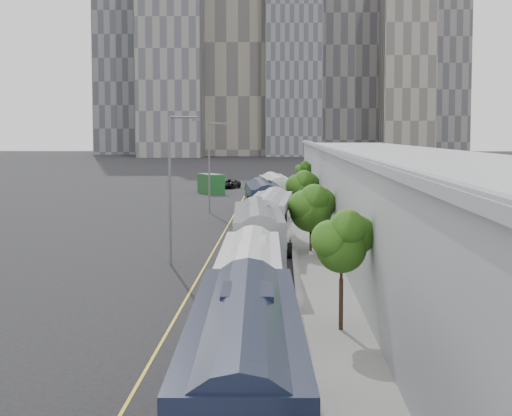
{
  "coord_description": "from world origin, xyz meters",
  "views": [
    {
      "loc": [
        3.19,
        -1.01,
        8.28
      ],
      "look_at": [
        1.48,
        59.32,
        3.0
      ],
      "focal_mm": 60.0,
      "sensor_mm": 36.0,
      "label": 1
    }
  ],
  "objects_px": {
    "street_lamp_near": "(173,179)",
    "street_lamp_far": "(211,161)",
    "bus_1": "(245,392)",
    "suv": "(229,184)",
    "bus_5": "(263,207)",
    "bus_6": "(275,195)",
    "bus_4": "(270,225)",
    "bus_3": "(258,245)",
    "shipping_container": "(211,184)",
    "bus_2": "(250,292)"
  },
  "relations": [
    {
      "from": "street_lamp_near",
      "to": "street_lamp_far",
      "type": "distance_m",
      "value": 35.28
    },
    {
      "from": "bus_1",
      "to": "suv",
      "type": "bearing_deg",
      "value": 92.17
    },
    {
      "from": "bus_1",
      "to": "street_lamp_near",
      "type": "xyz_separation_m",
      "value": [
        -5.89,
        32.27,
        3.66
      ]
    },
    {
      "from": "bus_5",
      "to": "bus_6",
      "type": "xyz_separation_m",
      "value": [
        1.06,
        15.32,
        -0.07
      ]
    },
    {
      "from": "bus_1",
      "to": "street_lamp_near",
      "type": "relative_size",
      "value": 1.5
    },
    {
      "from": "bus_1",
      "to": "street_lamp_near",
      "type": "distance_m",
      "value": 33.01
    },
    {
      "from": "bus_1",
      "to": "bus_4",
      "type": "bearing_deg",
      "value": 88.28
    },
    {
      "from": "bus_5",
      "to": "street_lamp_near",
      "type": "bearing_deg",
      "value": -107.34
    },
    {
      "from": "suv",
      "to": "bus_6",
      "type": "bearing_deg",
      "value": -60.09
    },
    {
      "from": "bus_6",
      "to": "bus_3",
      "type": "bearing_deg",
      "value": -96.37
    },
    {
      "from": "shipping_container",
      "to": "suv",
      "type": "relative_size",
      "value": 1.07
    },
    {
      "from": "street_lamp_near",
      "to": "bus_6",
      "type": "bearing_deg",
      "value": 80.69
    },
    {
      "from": "bus_2",
      "to": "bus_6",
      "type": "xyz_separation_m",
      "value": [
        0.76,
        55.87,
        0.06
      ]
    },
    {
      "from": "bus_4",
      "to": "suv",
      "type": "xyz_separation_m",
      "value": [
        -7.02,
        67.09,
        -1.0
      ]
    },
    {
      "from": "bus_1",
      "to": "shipping_container",
      "type": "relative_size",
      "value": 2.66
    },
    {
      "from": "suv",
      "to": "bus_4",
      "type": "bearing_deg",
      "value": -65.31
    },
    {
      "from": "shipping_container",
      "to": "bus_3",
      "type": "bearing_deg",
      "value": -106.55
    },
    {
      "from": "street_lamp_far",
      "to": "bus_3",
      "type": "bearing_deg",
      "value": -81.33
    },
    {
      "from": "suv",
      "to": "shipping_container",
      "type": "bearing_deg",
      "value": -80.76
    },
    {
      "from": "bus_6",
      "to": "shipping_container",
      "type": "xyz_separation_m",
      "value": [
        -9.05,
        25.73,
        -0.27
      ]
    },
    {
      "from": "bus_3",
      "to": "bus_6",
      "type": "distance_m",
      "value": 41.54
    },
    {
      "from": "bus_2",
      "to": "bus_3",
      "type": "distance_m",
      "value": 14.34
    },
    {
      "from": "bus_3",
      "to": "street_lamp_near",
      "type": "relative_size",
      "value": 1.48
    },
    {
      "from": "suv",
      "to": "bus_3",
      "type": "bearing_deg",
      "value": -66.59
    },
    {
      "from": "shipping_container",
      "to": "street_lamp_far",
      "type": "bearing_deg",
      "value": -108.86
    },
    {
      "from": "street_lamp_near",
      "to": "shipping_container",
      "type": "distance_m",
      "value": 64.15
    },
    {
      "from": "bus_5",
      "to": "street_lamp_far",
      "type": "height_order",
      "value": "street_lamp_far"
    },
    {
      "from": "bus_2",
      "to": "shipping_container",
      "type": "xyz_separation_m",
      "value": [
        -8.29,
        81.6,
        -0.21
      ]
    },
    {
      "from": "shipping_container",
      "to": "bus_1",
      "type": "bearing_deg",
      "value": -108.38
    },
    {
      "from": "street_lamp_near",
      "to": "bus_5",
      "type": "bearing_deg",
      "value": 77.18
    },
    {
      "from": "bus_1",
      "to": "bus_6",
      "type": "xyz_separation_m",
      "value": [
        0.38,
        70.49,
        -0.11
      ]
    },
    {
      "from": "street_lamp_far",
      "to": "bus_4",
      "type": "bearing_deg",
      "value": -76.76
    },
    {
      "from": "bus_5",
      "to": "suv",
      "type": "bearing_deg",
      "value": 92.28
    },
    {
      "from": "bus_6",
      "to": "shipping_container",
      "type": "height_order",
      "value": "bus_6"
    },
    {
      "from": "bus_2",
      "to": "bus_6",
      "type": "distance_m",
      "value": 55.87
    },
    {
      "from": "bus_1",
      "to": "street_lamp_far",
      "type": "relative_size",
      "value": 1.5
    },
    {
      "from": "bus_3",
      "to": "bus_4",
      "type": "bearing_deg",
      "value": 84.54
    },
    {
      "from": "bus_5",
      "to": "street_lamp_far",
      "type": "relative_size",
      "value": 1.47
    },
    {
      "from": "street_lamp_far",
      "to": "suv",
      "type": "bearing_deg",
      "value": 90.77
    },
    {
      "from": "bus_1",
      "to": "bus_4",
      "type": "distance_m",
      "value": 39.97
    },
    {
      "from": "bus_2",
      "to": "bus_4",
      "type": "bearing_deg",
      "value": 87.96
    },
    {
      "from": "bus_3",
      "to": "street_lamp_near",
      "type": "xyz_separation_m",
      "value": [
        -5.45,
        3.31,
        3.68
      ]
    },
    {
      "from": "bus_4",
      "to": "suv",
      "type": "height_order",
      "value": "bus_4"
    },
    {
      "from": "bus_4",
      "to": "bus_5",
      "type": "xyz_separation_m",
      "value": [
        -0.84,
        15.2,
        0.0
      ]
    },
    {
      "from": "shipping_container",
      "to": "suv",
      "type": "height_order",
      "value": "shipping_container"
    },
    {
      "from": "bus_5",
      "to": "bus_6",
      "type": "distance_m",
      "value": 15.36
    },
    {
      "from": "bus_4",
      "to": "bus_5",
      "type": "distance_m",
      "value": 15.22
    },
    {
      "from": "bus_6",
      "to": "bus_2",
      "type": "bearing_deg",
      "value": -96.01
    },
    {
      "from": "bus_6",
      "to": "street_lamp_far",
      "type": "relative_size",
      "value": 1.42
    },
    {
      "from": "bus_4",
      "to": "street_lamp_far",
      "type": "xyz_separation_m",
      "value": [
        -6.49,
        27.58,
        3.71
      ]
    }
  ]
}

